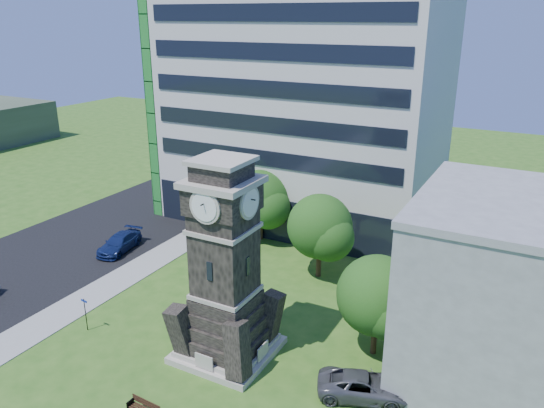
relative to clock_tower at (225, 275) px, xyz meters
The scene contains 12 objects.
ground 6.39m from the clock_tower, 146.32° to the right, with size 160.00×160.00×0.00m, color #2E5B1A.
sidewalk 13.88m from the clock_tower, 166.50° to the left, with size 3.00×70.00×0.06m, color gray.
street 21.86m from the clock_tower, behind, with size 14.00×80.00×0.02m, color black.
clock_tower is the anchor object (origin of this frame).
office_tall 26.21m from the clock_tower, 104.57° to the left, with size 26.20×15.11×28.60m.
car_street_north 18.82m from the clock_tower, 153.66° to the left, with size 2.02×4.97×1.44m, color navy.
car_east_lot 9.73m from the clock_tower, ahead, with size 2.29×4.96×1.38m, color #505155.
street_sign 10.41m from the clock_tower, 166.49° to the right, with size 0.55×0.06×2.30m.
tree_nw 17.79m from the clock_tower, 122.20° to the left, with size 5.88×5.35×7.42m.
tree_nc 17.52m from the clock_tower, 112.44° to the left, with size 5.78×5.26×6.54m.
tree_ne 12.01m from the clock_tower, 85.75° to the left, with size 5.52×5.02×6.71m.
tree_east 9.03m from the clock_tower, 27.99° to the left, with size 5.28×4.80×6.36m.
Camera 1 is at (18.31, -20.84, 19.41)m, focal length 35.00 mm.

